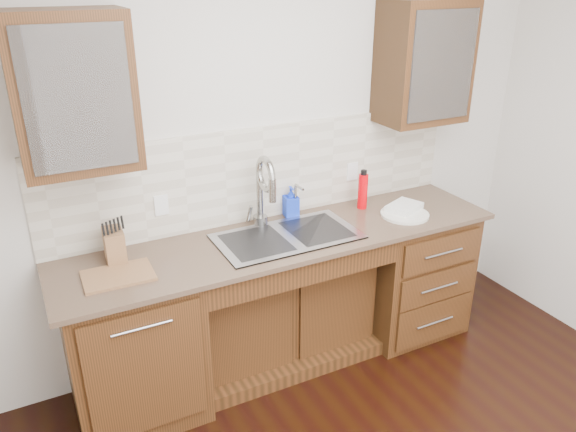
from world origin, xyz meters
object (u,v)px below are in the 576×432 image
plate (405,214)px  water_bottle (363,191)px  knife_block (114,246)px  cutting_board (118,276)px  soap_bottle (291,202)px

plate → water_bottle: bearing=126.8°
water_bottle → plate: (0.17, -0.23, -0.11)m
knife_block → cutting_board: (-0.03, -0.18, -0.08)m
plate → cutting_board: size_ratio=0.88×
cutting_board → plate: bearing=-1.2°
plate → soap_bottle: bearing=153.2°
plate → cutting_board: (-1.80, 0.04, -0.00)m
water_bottle → cutting_board: size_ratio=0.66×
plate → knife_block: size_ratio=1.69×
soap_bottle → plate: 0.74m
knife_block → soap_bottle: bearing=8.8°
knife_block → water_bottle: bearing=3.6°
water_bottle → knife_block: (-1.60, -0.01, -0.03)m
cutting_board → knife_block: bearing=81.3°
water_bottle → cutting_board: water_bottle is taller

